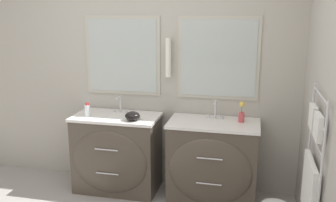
# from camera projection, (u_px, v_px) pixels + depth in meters

# --- Properties ---
(wall_back) EXTENTS (4.83, 0.14, 2.60)m
(wall_back) POSITION_uv_depth(u_px,v_px,m) (151.00, 69.00, 4.09)
(wall_back) COLOR #B2ADA3
(wall_back) RESTS_ON ground_plane
(wall_right) EXTENTS (0.13, 3.49, 2.60)m
(wall_right) POSITION_uv_depth(u_px,v_px,m) (324.00, 98.00, 2.85)
(wall_right) COLOR #B2ADA3
(wall_right) RESTS_ON ground_plane
(vanity_left) EXTENTS (0.92, 0.57, 0.84)m
(vanity_left) POSITION_uv_depth(u_px,v_px,m) (116.00, 153.00, 4.06)
(vanity_left) COLOR #4C4238
(vanity_left) RESTS_ON ground_plane
(vanity_right) EXTENTS (0.92, 0.57, 0.84)m
(vanity_right) POSITION_uv_depth(u_px,v_px,m) (212.00, 162.00, 3.83)
(vanity_right) COLOR #4C4238
(vanity_right) RESTS_ON ground_plane
(faucet_left) EXTENTS (0.17, 0.12, 0.19)m
(faucet_left) POSITION_uv_depth(u_px,v_px,m) (120.00, 104.00, 4.08)
(faucet_left) COLOR silver
(faucet_left) RESTS_ON vanity_left
(faucet_right) EXTENTS (0.17, 0.12, 0.19)m
(faucet_right) POSITION_uv_depth(u_px,v_px,m) (215.00, 110.00, 3.86)
(faucet_right) COLOR silver
(faucet_right) RESTS_ON vanity_right
(toiletry_bottle) EXTENTS (0.06, 0.06, 0.15)m
(toiletry_bottle) POSITION_uv_depth(u_px,v_px,m) (87.00, 110.00, 3.96)
(toiletry_bottle) COLOR silver
(toiletry_bottle) RESTS_ON vanity_left
(amenity_bowl) EXTENTS (0.16, 0.16, 0.09)m
(amenity_bowl) POSITION_uv_depth(u_px,v_px,m) (133.00, 116.00, 3.81)
(amenity_bowl) COLOR black
(amenity_bowl) RESTS_ON vanity_left
(flower_vase) EXTENTS (0.06, 0.06, 0.21)m
(flower_vase) POSITION_uv_depth(u_px,v_px,m) (242.00, 113.00, 3.74)
(flower_vase) COLOR #CC4C51
(flower_vase) RESTS_ON vanity_right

